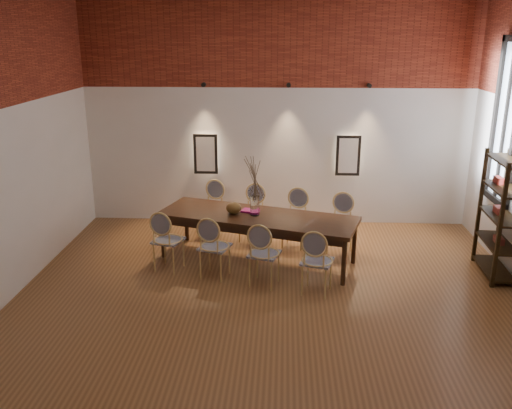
{
  "coord_description": "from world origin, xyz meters",
  "views": [
    {
      "loc": [
        0.13,
        -6.26,
        3.44
      ],
      "look_at": [
        -0.26,
        1.21,
        1.05
      ],
      "focal_mm": 38.0,
      "sensor_mm": 36.0,
      "label": 1
    }
  ],
  "objects_px": {
    "chair_far_d": "(340,225)",
    "chair_far_b": "(252,215)",
    "dining_table": "(257,238)",
    "chair_near_a": "(168,240)",
    "chair_near_b": "(215,247)",
    "chair_near_c": "(264,254)",
    "chair_near_d": "(317,261)",
    "chair_far_c": "(295,220)",
    "bowl": "(234,208)",
    "vase": "(255,206)",
    "book": "(250,211)",
    "chair_far_a": "(211,210)",
    "shelving_rack": "(501,216)"
  },
  "relations": [
    {
      "from": "chair_far_a",
      "to": "shelving_rack",
      "type": "height_order",
      "value": "shelving_rack"
    },
    {
      "from": "chair_near_b",
      "to": "chair_near_c",
      "type": "distance_m",
      "value": 0.76
    },
    {
      "from": "chair_near_c",
      "to": "chair_far_a",
      "type": "bearing_deg",
      "value": 134.69
    },
    {
      "from": "dining_table",
      "to": "chair_far_d",
      "type": "relative_size",
      "value": 3.24
    },
    {
      "from": "chair_near_a",
      "to": "chair_far_c",
      "type": "height_order",
      "value": "same"
    },
    {
      "from": "chair_near_c",
      "to": "chair_near_b",
      "type": "bearing_deg",
      "value": 180.0
    },
    {
      "from": "chair_far_c",
      "to": "chair_far_d",
      "type": "height_order",
      "value": "same"
    },
    {
      "from": "dining_table",
      "to": "bowl",
      "type": "bearing_deg",
      "value": -172.34
    },
    {
      "from": "dining_table",
      "to": "chair_far_c",
      "type": "xyz_separation_m",
      "value": [
        0.59,
        0.62,
        0.09
      ]
    },
    {
      "from": "chair_near_d",
      "to": "chair_far_c",
      "type": "height_order",
      "value": "same"
    },
    {
      "from": "dining_table",
      "to": "bowl",
      "type": "height_order",
      "value": "bowl"
    },
    {
      "from": "chair_far_c",
      "to": "shelving_rack",
      "type": "height_order",
      "value": "shelving_rack"
    },
    {
      "from": "chair_near_c",
      "to": "chair_far_d",
      "type": "bearing_deg",
      "value": 63.68
    },
    {
      "from": "chair_near_b",
      "to": "vase",
      "type": "bearing_deg",
      "value": 66.31
    },
    {
      "from": "dining_table",
      "to": "shelving_rack",
      "type": "relative_size",
      "value": 1.69
    },
    {
      "from": "chair_far_c",
      "to": "shelving_rack",
      "type": "relative_size",
      "value": 0.52
    },
    {
      "from": "chair_near_b",
      "to": "chair_far_d",
      "type": "height_order",
      "value": "same"
    },
    {
      "from": "chair_near_d",
      "to": "chair_far_a",
      "type": "height_order",
      "value": "same"
    },
    {
      "from": "chair_far_d",
      "to": "chair_far_b",
      "type": "bearing_deg",
      "value": 0.0
    },
    {
      "from": "chair_far_d",
      "to": "dining_table",
      "type": "bearing_deg",
      "value": 33.98
    },
    {
      "from": "chair_near_a",
      "to": "book",
      "type": "distance_m",
      "value": 1.36
    },
    {
      "from": "shelving_rack",
      "to": "vase",
      "type": "bearing_deg",
      "value": 177.58
    },
    {
      "from": "dining_table",
      "to": "chair_far_c",
      "type": "height_order",
      "value": "chair_far_c"
    },
    {
      "from": "chair_near_c",
      "to": "chair_far_d",
      "type": "height_order",
      "value": "same"
    },
    {
      "from": "chair_far_c",
      "to": "chair_far_a",
      "type": "bearing_deg",
      "value": 0.0
    },
    {
      "from": "chair_near_d",
      "to": "chair_far_b",
      "type": "relative_size",
      "value": 1.0
    },
    {
      "from": "chair_near_a",
      "to": "chair_far_b",
      "type": "distance_m",
      "value": 1.72
    },
    {
      "from": "chair_far_d",
      "to": "vase",
      "type": "xyz_separation_m",
      "value": [
        -1.36,
        -0.39,
        0.43
      ]
    },
    {
      "from": "chair_far_b",
      "to": "vase",
      "type": "distance_m",
      "value": 0.94
    },
    {
      "from": "chair_near_a",
      "to": "chair_near_c",
      "type": "relative_size",
      "value": 1.0
    },
    {
      "from": "shelving_rack",
      "to": "chair_far_b",
      "type": "bearing_deg",
      "value": 165.26
    },
    {
      "from": "chair_far_a",
      "to": "book",
      "type": "distance_m",
      "value": 1.22
    },
    {
      "from": "chair_far_c",
      "to": "chair_far_d",
      "type": "xyz_separation_m",
      "value": [
        0.73,
        -0.22,
        0.0
      ]
    },
    {
      "from": "chair_near_a",
      "to": "chair_near_d",
      "type": "xyz_separation_m",
      "value": [
        2.18,
        -0.67,
        0.0
      ]
    },
    {
      "from": "chair_far_a",
      "to": "chair_far_c",
      "type": "bearing_deg",
      "value": 180.0
    },
    {
      "from": "chair_far_d",
      "to": "shelving_rack",
      "type": "xyz_separation_m",
      "value": [
        2.22,
        -0.71,
        0.43
      ]
    },
    {
      "from": "chair_near_a",
      "to": "vase",
      "type": "distance_m",
      "value": 1.41
    },
    {
      "from": "chair_far_b",
      "to": "chair_near_b",
      "type": "bearing_deg",
      "value": 90.0
    },
    {
      "from": "chair_near_a",
      "to": "bowl",
      "type": "height_order",
      "value": "chair_near_a"
    },
    {
      "from": "bowl",
      "to": "vase",
      "type": "bearing_deg",
      "value": -8.32
    },
    {
      "from": "chair_near_b",
      "to": "chair_far_d",
      "type": "xyz_separation_m",
      "value": [
        1.9,
        1.03,
        0.0
      ]
    },
    {
      "from": "chair_far_c",
      "to": "chair_near_c",
      "type": "bearing_deg",
      "value": 90.0
    },
    {
      "from": "chair_near_b",
      "to": "dining_table",
      "type": "bearing_deg",
      "value": 63.68
    },
    {
      "from": "chair_near_a",
      "to": "chair_near_b",
      "type": "distance_m",
      "value": 0.76
    },
    {
      "from": "chair_far_b",
      "to": "chair_far_c",
      "type": "distance_m",
      "value": 0.76
    },
    {
      "from": "dining_table",
      "to": "chair_far_b",
      "type": "xyz_separation_m",
      "value": [
        -0.14,
        0.85,
        0.09
      ]
    },
    {
      "from": "chair_near_c",
      "to": "bowl",
      "type": "bearing_deg",
      "value": 136.28
    },
    {
      "from": "dining_table",
      "to": "chair_near_a",
      "type": "xyz_separation_m",
      "value": [
        -1.32,
        -0.4,
        0.09
      ]
    },
    {
      "from": "dining_table",
      "to": "chair_near_a",
      "type": "distance_m",
      "value": 1.38
    },
    {
      "from": "chair_near_d",
      "to": "chair_far_a",
      "type": "relative_size",
      "value": 1.0
    }
  ]
}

